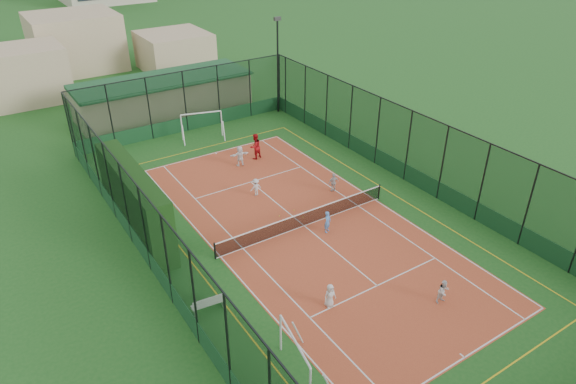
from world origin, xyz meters
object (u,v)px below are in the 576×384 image
Objects in this scene: child_far_left at (256,187)px; child_far_right at (334,182)px; child_near_mid at (328,222)px; child_far_back at (240,156)px; white_bench at (208,303)px; child_near_left at (330,296)px; futsal_goal_far at (202,126)px; coach at (255,146)px; floodlight_ne at (278,66)px; child_near_right at (444,291)px; clubhouse at (164,95)px; futsal_goal_near at (294,358)px.

child_far_right is at bearing 153.01° from child_far_left.
child_far_left is 5.08m from child_far_right.
child_far_back reaches higher than child_near_mid.
child_near_mid is (8.58, 2.18, 0.23)m from white_bench.
child_near_left is 10.98m from child_far_right.
futsal_goal_far is 5.81m from coach.
white_bench is 16.17m from coach.
floodlight_ne is 4.27× the size of coach.
child_near_right is at bearing 75.58° from coach.
coach is at bearing -66.83° from child_far_right.
child_far_left is at bearing -91.92° from clubhouse.
floodlight_ne reaches higher than child_near_mid.
futsal_goal_near is at bearing -120.83° from floodlight_ne.
child_near_mid is 10.68m from coach.
child_far_back is (-8.00, -7.61, -3.36)m from floodlight_ne.
floodlight_ne is at bearing 79.42° from child_near_right.
futsal_goal_far is at bearing -65.92° from child_far_right.
child_near_right is 11.52m from child_far_right.
child_near_mid is at bearing 69.39° from coach.
futsal_goal_far is (8.22, 18.34, 0.61)m from white_bench.
child_far_left is at bearing -79.19° from futsal_goal_far.
child_near_left is at bearing 84.19° from child_far_back.
clubhouse is 28.41m from child_near_left.
floodlight_ne is at bearing -99.67° from child_far_right.
child_far_right is at bearing 83.64° from child_near_right.
child_near_left is 0.99× the size of child_near_right.
child_far_right is at bearing 91.18° from coach.
floodlight_ne is 15.46m from child_far_left.
child_near_right is (1.81, -30.96, -0.94)m from clubhouse.
clubhouse is 13.05m from child_far_back.
child_far_right is 0.85× the size of child_far_back.
floodlight_ne reaches higher than futsal_goal_near.
futsal_goal_near is (-6.52, -30.73, -0.59)m from clubhouse.
child_far_back is at bearing -71.89° from futsal_goal_far.
futsal_goal_far is 2.62× the size of child_near_left.
child_near_right reaches higher than child_near_left.
clubhouse reaches higher than futsal_goal_near.
white_bench is at bearing 48.25° from child_far_left.
clubhouse reaches higher than child_near_left.
futsal_goal_far is 13.09m from child_far_right.
clubhouse is 12.89× the size of child_far_left.
child_near_mid is 7.83m from child_near_right.
child_near_left is at bearing -23.89° from white_bench.
child_far_right is (10.46, 11.09, -0.33)m from futsal_goal_near.
child_near_mid is at bearing 98.03° from child_far_back.
child_far_back is (1.18, 4.32, 0.17)m from child_far_left.
child_far_back is at bearing 62.12° from white_bench.
child_near_mid is (-7.82, -17.80, -3.44)m from floodlight_ne.
coach reaches higher than child_far_right.
white_bench is 5.71m from child_near_left.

